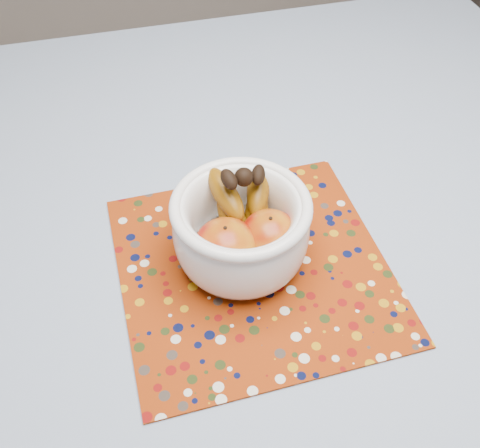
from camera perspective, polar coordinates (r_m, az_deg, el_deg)
The scene contains 4 objects.
table at distance 0.97m, azimuth 5.28°, elevation -2.29°, with size 1.20×1.20×0.75m.
tablecloth at distance 0.91m, azimuth 5.62°, elevation 1.05°, with size 1.32×1.32×0.01m, color slate.
placemat at distance 0.82m, azimuth 1.35°, elevation -4.43°, with size 0.38×0.38×0.00m, color maroon.
fruit_bowl at distance 0.79m, azimuth 0.32°, elevation -0.07°, with size 0.19×0.20×0.15m.
Camera 1 is at (-0.25, -0.58, 1.41)m, focal length 42.00 mm.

